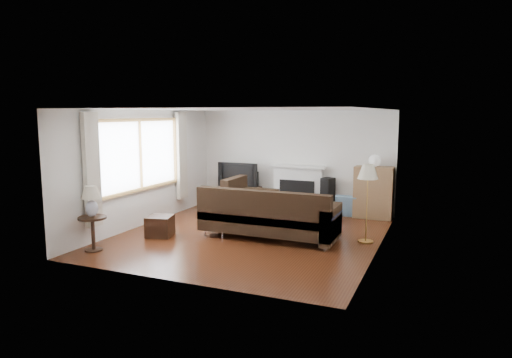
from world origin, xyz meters
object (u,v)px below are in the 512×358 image
at_px(sectional_sofa, 269,214).
at_px(side_table, 93,234).
at_px(bookshelf, 374,192).
at_px(floor_lamp, 367,204).
at_px(coffee_table, 294,210).
at_px(tv_stand, 240,197).

distance_m(sectional_sofa, side_table, 3.27).
relative_size(bookshelf, floor_lamp, 0.81).
relative_size(floor_lamp, side_table, 2.41).
xyz_separation_m(bookshelf, sectional_sofa, (-1.62, -2.53, -0.14)).
bearing_deg(floor_lamp, bookshelf, 95.17).
xyz_separation_m(bookshelf, side_table, (-4.18, -4.55, -0.29)).
relative_size(sectional_sofa, floor_lamp, 1.94).
height_order(floor_lamp, side_table, floor_lamp).
distance_m(bookshelf, sectional_sofa, 3.00).
height_order(bookshelf, coffee_table, bookshelf).
relative_size(coffee_table, floor_lamp, 0.79).
relative_size(tv_stand, coffee_table, 0.92).
bearing_deg(side_table, bookshelf, 47.42).
bearing_deg(tv_stand, side_table, -99.66).
bearing_deg(tv_stand, bookshelf, 0.56).
bearing_deg(side_table, sectional_sofa, 38.29).
relative_size(bookshelf, sectional_sofa, 0.42).
distance_m(tv_stand, side_table, 4.58).
bearing_deg(coffee_table, sectional_sofa, -99.60).
bearing_deg(bookshelf, sectional_sofa, -122.62).
bearing_deg(coffee_table, side_table, -135.29).
xyz_separation_m(bookshelf, coffee_table, (-1.64, -0.89, -0.37)).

